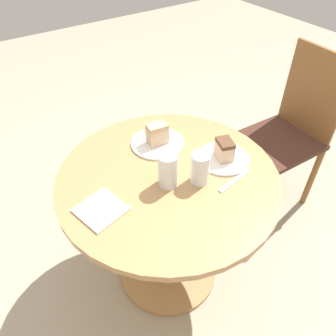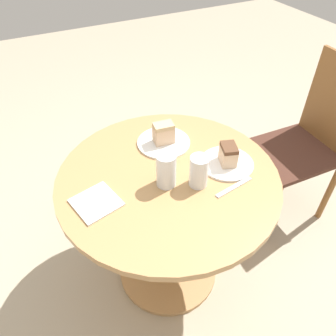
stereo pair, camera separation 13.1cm
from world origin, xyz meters
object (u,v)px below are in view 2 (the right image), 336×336
chair (304,144)px  glass_water (166,172)px  plate_far (164,142)px  glass_lemonade (199,173)px  plate_near (227,163)px  cake_slice_far (164,133)px  cake_slice_near (228,154)px

chair → glass_water: (0.13, -0.94, 0.28)m
plate_far → glass_lemonade: 0.30m
plate_near → plate_far: 0.31m
plate_far → glass_water: (0.24, -0.11, 0.06)m
glass_water → cake_slice_far: bearing=156.1°
plate_near → plate_far: size_ratio=0.93×
plate_near → cake_slice_near: cake_slice_near is taller
cake_slice_far → glass_lemonade: bearing=1.2°
glass_lemonade → glass_water: 0.13m
chair → glass_lemonade: chair is taller
plate_near → glass_lemonade: bearing=-74.5°
cake_slice_near → glass_water: glass_water is taller
cake_slice_far → glass_lemonade: (0.30, 0.01, 0.00)m
cake_slice_far → glass_lemonade: 0.30m
plate_near → plate_far: bearing=-144.9°
plate_far → cake_slice_far: bearing=-153.4°
plate_far → cake_slice_near: size_ratio=2.48×
cake_slice_far → glass_lemonade: glass_lemonade is taller
chair → plate_near: size_ratio=4.34×
cake_slice_near → plate_far: bearing=-144.9°
glass_water → plate_far: bearing=156.1°
glass_water → glass_lemonade: bearing=62.9°
cake_slice_near → glass_water: size_ratio=0.66×
cake_slice_far → plate_near: bearing=35.1°
plate_near → cake_slice_far: 0.31m
chair → plate_near: bearing=-75.4°
plate_near → cake_slice_far: (-0.25, -0.18, 0.05)m
glass_lemonade → plate_far: bearing=-178.8°
plate_near → cake_slice_near: size_ratio=2.31×
plate_near → glass_lemonade: glass_lemonade is taller
cake_slice_near → cake_slice_far: 0.31m
plate_far → cake_slice_far: 0.05m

